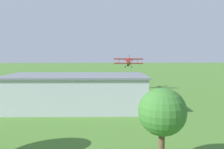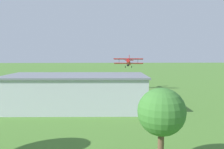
{
  "view_description": "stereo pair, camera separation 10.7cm",
  "coord_description": "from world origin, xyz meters",
  "px_view_note": "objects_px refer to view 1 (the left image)",
  "views": [
    {
      "loc": [
        -0.67,
        72.38,
        10.79
      ],
      "look_at": [
        -3.44,
        10.63,
        5.13
      ],
      "focal_mm": 36.37,
      "sensor_mm": 36.0,
      "label": 1
    },
    {
      "loc": [
        -0.78,
        72.39,
        10.79
      ],
      "look_at": [
        -3.44,
        10.63,
        5.13
      ],
      "focal_mm": 36.37,
      "sensor_mm": 36.0,
      "label": 2
    }
  ],
  "objects_px": {
    "car_silver": "(24,95)",
    "person_at_fence_line": "(119,92)",
    "biplane": "(129,62)",
    "car_blue": "(1,93)",
    "person_watching_takeoff": "(131,94)",
    "hangar": "(76,92)",
    "tree_near_perimeter_road": "(162,112)"
  },
  "relations": [
    {
      "from": "biplane",
      "to": "person_watching_takeoff",
      "type": "relative_size",
      "value": 5.38
    },
    {
      "from": "person_watching_takeoff",
      "to": "tree_near_perimeter_road",
      "type": "distance_m",
      "value": 35.74
    },
    {
      "from": "biplane",
      "to": "car_silver",
      "type": "xyz_separation_m",
      "value": [
        26.67,
        12.23,
        -7.53
      ]
    },
    {
      "from": "biplane",
      "to": "car_blue",
      "type": "bearing_deg",
      "value": 16.27
    },
    {
      "from": "biplane",
      "to": "tree_near_perimeter_road",
      "type": "distance_m",
      "value": 46.53
    },
    {
      "from": "biplane",
      "to": "car_silver",
      "type": "height_order",
      "value": "biplane"
    },
    {
      "from": "car_silver",
      "to": "tree_near_perimeter_road",
      "type": "height_order",
      "value": "tree_near_perimeter_road"
    },
    {
      "from": "person_watching_takeoff",
      "to": "car_silver",
      "type": "bearing_deg",
      "value": 2.82
    },
    {
      "from": "biplane",
      "to": "person_watching_takeoff",
      "type": "distance_m",
      "value": 13.33
    },
    {
      "from": "car_blue",
      "to": "person_watching_takeoff",
      "type": "bearing_deg",
      "value": 177.81
    },
    {
      "from": "hangar",
      "to": "car_silver",
      "type": "relative_size",
      "value": 6.58
    },
    {
      "from": "car_silver",
      "to": "person_at_fence_line",
      "type": "xyz_separation_m",
      "value": [
        -23.25,
        -3.23,
        0.03
      ]
    },
    {
      "from": "person_watching_takeoff",
      "to": "biplane",
      "type": "bearing_deg",
      "value": -93.85
    },
    {
      "from": "car_silver",
      "to": "person_at_fence_line",
      "type": "height_order",
      "value": "person_at_fence_line"
    },
    {
      "from": "hangar",
      "to": "car_blue",
      "type": "bearing_deg",
      "value": -32.77
    },
    {
      "from": "biplane",
      "to": "person_at_fence_line",
      "type": "bearing_deg",
      "value": 69.19
    },
    {
      "from": "car_silver",
      "to": "hangar",
      "type": "bearing_deg",
      "value": 142.4
    },
    {
      "from": "hangar",
      "to": "tree_near_perimeter_road",
      "type": "height_order",
      "value": "tree_near_perimeter_road"
    },
    {
      "from": "car_silver",
      "to": "person_watching_takeoff",
      "type": "bearing_deg",
      "value": -177.18
    },
    {
      "from": "hangar",
      "to": "biplane",
      "type": "bearing_deg",
      "value": -119.66
    },
    {
      "from": "tree_near_perimeter_road",
      "to": "car_blue",
      "type": "bearing_deg",
      "value": -49.78
    },
    {
      "from": "car_blue",
      "to": "person_watching_takeoff",
      "type": "relative_size",
      "value": 2.63
    },
    {
      "from": "car_silver",
      "to": "tree_near_perimeter_road",
      "type": "bearing_deg",
      "value": 125.55
    },
    {
      "from": "car_silver",
      "to": "car_blue",
      "type": "relative_size",
      "value": 0.97
    },
    {
      "from": "person_watching_takeoff",
      "to": "car_blue",
      "type": "bearing_deg",
      "value": -2.19
    },
    {
      "from": "car_blue",
      "to": "person_at_fence_line",
      "type": "relative_size",
      "value": 2.47
    },
    {
      "from": "car_silver",
      "to": "person_at_fence_line",
      "type": "relative_size",
      "value": 2.4
    },
    {
      "from": "car_silver",
      "to": "person_watching_takeoff",
      "type": "relative_size",
      "value": 2.55
    },
    {
      "from": "biplane",
      "to": "person_at_fence_line",
      "type": "distance_m",
      "value": 12.2
    },
    {
      "from": "person_watching_takeoff",
      "to": "tree_near_perimeter_road",
      "type": "xyz_separation_m",
      "value": [
        1.53,
        35.42,
        4.49
      ]
    },
    {
      "from": "hangar",
      "to": "person_at_fence_line",
      "type": "distance_m",
      "value": 16.95
    },
    {
      "from": "biplane",
      "to": "car_silver",
      "type": "distance_m",
      "value": 30.29
    }
  ]
}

